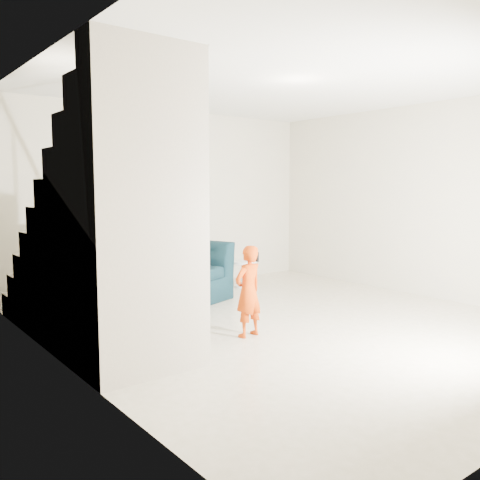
% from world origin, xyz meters
% --- Properties ---
extents(floor, '(5.50, 5.50, 0.00)m').
position_xyz_m(floor, '(0.00, 0.00, 0.00)').
color(floor, tan).
rests_on(floor, ground).
extents(ceiling, '(5.50, 5.50, 0.00)m').
position_xyz_m(ceiling, '(0.00, 0.00, 2.70)').
color(ceiling, silver).
rests_on(ceiling, back_wall).
extents(back_wall, '(5.00, 0.00, 5.00)m').
position_xyz_m(back_wall, '(0.00, 2.75, 1.35)').
color(back_wall, beige).
rests_on(back_wall, floor).
extents(left_wall, '(0.00, 5.50, 5.50)m').
position_xyz_m(left_wall, '(-2.50, 0.00, 1.35)').
color(left_wall, beige).
rests_on(left_wall, floor).
extents(right_wall, '(0.00, 5.50, 5.50)m').
position_xyz_m(right_wall, '(2.50, 0.00, 1.35)').
color(right_wall, beige).
rests_on(right_wall, floor).
extents(armchair, '(1.48, 1.38, 0.78)m').
position_xyz_m(armchair, '(-0.42, 1.83, 0.39)').
color(armchair, black).
rests_on(armchair, floor).
extents(toddler, '(0.37, 0.27, 0.95)m').
position_xyz_m(toddler, '(-0.70, -0.02, 0.48)').
color(toddler, '#8F2604').
rests_on(toddler, floor).
extents(side_table, '(0.41, 0.41, 0.41)m').
position_xyz_m(side_table, '(0.88, 2.04, 0.28)').
color(side_table, silver).
rests_on(side_table, floor).
extents(staircase, '(1.02, 3.03, 3.62)m').
position_xyz_m(staircase, '(-2.00, 0.55, 0.95)').
color(staircase, '#ADA089').
rests_on(staircase, floor).
extents(cushion, '(0.43, 0.21, 0.43)m').
position_xyz_m(cushion, '(-0.41, 2.14, 0.63)').
color(cushion, black).
rests_on(cushion, armchair).
extents(throw, '(0.04, 0.44, 0.50)m').
position_xyz_m(throw, '(-0.97, 1.88, 0.49)').
color(throw, black).
rests_on(throw, armchair).
extents(phone, '(0.03, 0.05, 0.10)m').
position_xyz_m(phone, '(-0.59, -0.04, 0.83)').
color(phone, black).
rests_on(phone, toddler).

